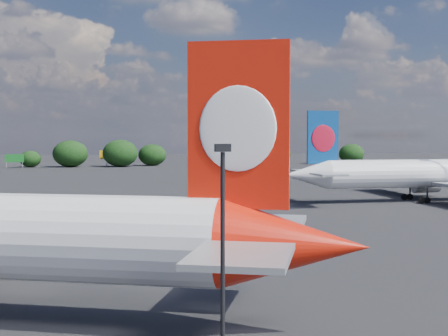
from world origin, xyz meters
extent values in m
plane|color=black|center=(0.00, 60.00, 0.00)|extent=(500.00, 500.00, 0.00)
cone|color=red|center=(15.55, -6.95, 4.92)|extent=(9.16, 7.59, 4.92)
cube|color=red|center=(12.83, -5.80, 11.21)|extent=(5.17, 2.55, 8.85)
ellipsoid|color=white|center=(12.72, -6.07, 11.03)|extent=(3.88, 1.79, 4.52)
ellipsoid|color=white|center=(12.95, -5.53, 11.03)|extent=(3.88, 1.79, 4.52)
cube|color=gray|center=(11.64, -11.17, 5.31)|extent=(6.37, 7.16, 0.29)
cube|color=gray|center=(15.84, -1.20, 5.31)|extent=(6.37, 7.16, 0.29)
cylinder|color=white|center=(59.09, 53.09, 4.56)|extent=(34.67, 4.96, 4.56)
cone|color=white|center=(38.13, 53.34, 4.56)|extent=(7.34, 4.64, 4.56)
cube|color=navy|center=(40.86, 53.30, 10.39)|extent=(5.02, 0.51, 8.20)
ellipsoid|color=#B9122C|center=(40.86, 53.03, 10.22)|extent=(3.83, 0.23, 4.19)
ellipsoid|color=#B9122C|center=(40.87, 53.58, 10.22)|extent=(3.83, 0.23, 4.19)
cube|color=gray|center=(39.89, 48.30, 4.92)|extent=(4.16, 5.51, 0.27)
cube|color=gray|center=(40.01, 58.32, 4.92)|extent=(4.16, 5.51, 0.27)
cube|color=gray|center=(61.05, 64.91, 3.10)|extent=(6.14, 18.29, 0.50)
cylinder|color=gray|center=(62.82, 60.33, 1.91)|extent=(4.58, 2.51, 2.46)
cube|color=gray|center=(62.82, 60.33, 2.55)|extent=(2.01, 0.30, 1.09)
cylinder|color=black|center=(57.23, 50.38, 1.37)|extent=(0.26, 0.26, 2.28)
cylinder|color=black|center=(57.23, 50.38, 0.50)|extent=(1.01, 0.42, 1.00)
cylinder|color=black|center=(56.23, 50.39, 0.50)|extent=(1.01, 0.42, 1.00)
cylinder|color=black|center=(57.30, 55.84, 1.37)|extent=(0.26, 0.26, 2.28)
cylinder|color=black|center=(57.30, 55.84, 0.50)|extent=(1.01, 0.42, 1.00)
cylinder|color=black|center=(56.29, 55.85, 0.50)|extent=(1.01, 0.42, 1.00)
cylinder|color=black|center=(9.62, -16.54, 5.05)|extent=(0.16, 0.16, 10.09)
cube|color=black|center=(9.62, -16.54, 10.24)|extent=(0.55, 0.30, 0.28)
cube|color=#14651F|center=(-18.00, 176.00, 3.20)|extent=(6.00, 0.30, 2.60)
cylinder|color=#989AA0|center=(-20.50, 176.00, 1.00)|extent=(0.20, 0.20, 2.00)
cylinder|color=#989AA0|center=(-15.50, 176.00, 1.00)|extent=(0.20, 0.20, 2.00)
cube|color=gold|center=(12.00, 182.00, 4.00)|extent=(5.00, 0.30, 3.00)
cylinder|color=#989AA0|center=(12.00, 182.00, 1.25)|extent=(0.30, 0.30, 2.50)
ellipsoid|color=black|center=(-13.38, 180.31, 2.76)|extent=(7.17, 6.07, 5.52)
ellipsoid|color=black|center=(-0.24, 178.11, 4.50)|extent=(11.71, 9.91, 9.01)
ellipsoid|color=black|center=(16.33, 176.60, 4.60)|extent=(11.96, 10.12, 9.20)
ellipsoid|color=black|center=(27.78, 181.98, 3.80)|extent=(9.87, 8.35, 7.59)
ellipsoid|color=black|center=(47.51, 178.05, 3.76)|extent=(9.78, 8.28, 7.52)
ellipsoid|color=black|center=(58.58, 180.92, 3.38)|extent=(8.78, 7.43, 6.75)
ellipsoid|color=black|center=(74.52, 183.27, 3.73)|extent=(9.70, 8.21, 7.46)
ellipsoid|color=black|center=(91.74, 181.88, 3.78)|extent=(9.83, 8.32, 7.57)
ellipsoid|color=black|center=(103.02, 181.52, 3.74)|extent=(9.71, 8.22, 7.47)
camera|label=1|loc=(4.95, -37.82, 10.67)|focal=50.00mm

